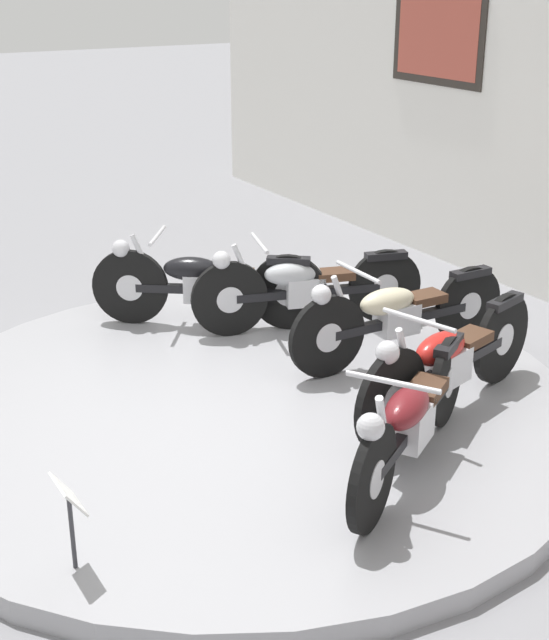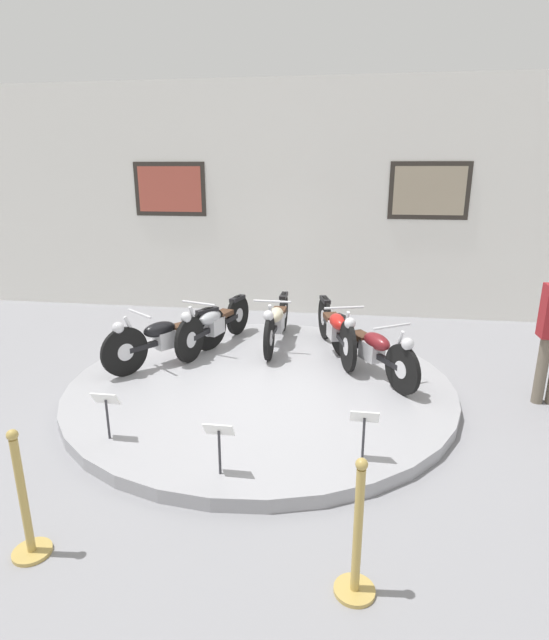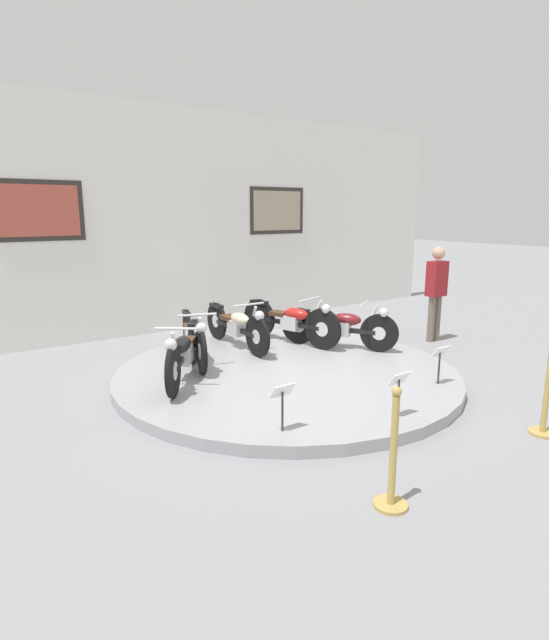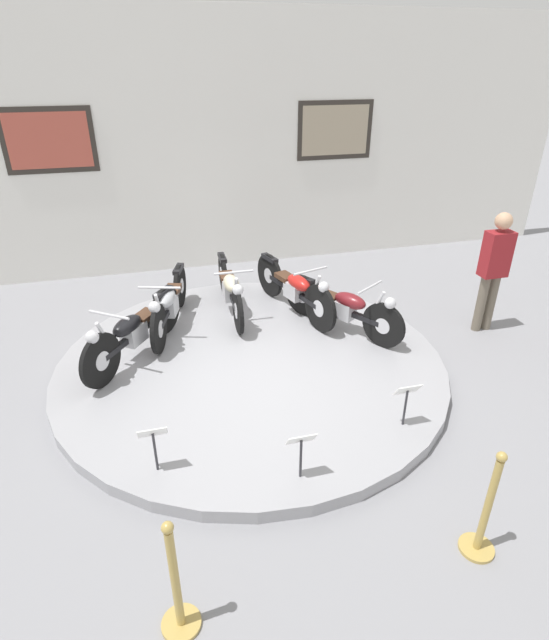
{
  "view_description": "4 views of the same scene",
  "coord_description": "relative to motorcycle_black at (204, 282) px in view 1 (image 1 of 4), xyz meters",
  "views": [
    {
      "loc": [
        5.01,
        -2.67,
        3.0
      ],
      "look_at": [
        0.11,
        0.22,
        0.74
      ],
      "focal_mm": 50.0,
      "sensor_mm": 36.0,
      "label": 1
    },
    {
      "loc": [
        1.04,
        -5.77,
        2.73
      ],
      "look_at": [
        0.15,
        0.2,
        0.89
      ],
      "focal_mm": 28.0,
      "sensor_mm": 36.0,
      "label": 2
    },
    {
      "loc": [
        -4.01,
        -5.48,
        2.34
      ],
      "look_at": [
        0.05,
        0.37,
        0.78
      ],
      "focal_mm": 28.0,
      "sensor_mm": 36.0,
      "label": 3
    },
    {
      "loc": [
        -1.08,
        -5.22,
        3.51
      ],
      "look_at": [
        0.29,
        -0.06,
        0.69
      ],
      "focal_mm": 28.0,
      "sensor_mm": 36.0,
      "label": 4
    }
  ],
  "objects": [
    {
      "name": "motorcycle_black",
      "position": [
        0.0,
        0.0,
        0.0
      ],
      "size": [
        1.23,
        1.65,
        0.8
      ],
      "color": "black",
      "rests_on": "display_platform"
    },
    {
      "name": "motorcycle_red",
      "position": [
        2.29,
        0.69,
        0.01
      ],
      "size": [
        0.69,
        1.96,
        0.81
      ],
      "color": "black",
      "rests_on": "display_platform"
    },
    {
      "name": "motorcycle_maroon",
      "position": [
        2.77,
        -0.0,
        -0.02
      ],
      "size": [
        1.1,
        1.68,
        0.78
      ],
      "color": "black",
      "rests_on": "display_platform"
    },
    {
      "name": "info_placard_front_right",
      "position": [
        2.63,
        -2.05,
        -0.02
      ],
      "size": [
        0.26,
        0.11,
        0.51
      ],
      "color": "#333338",
      "rests_on": "display_platform"
    },
    {
      "name": "ground_plane",
      "position": [
        1.39,
        -0.41,
        -0.53
      ],
      "size": [
        60.0,
        60.0,
        0.0
      ],
      "primitive_type": "plane",
      "color": "gray"
    },
    {
      "name": "display_platform",
      "position": [
        1.39,
        -0.41,
        -0.46
      ],
      "size": [
        4.81,
        4.81,
        0.14
      ],
      "primitive_type": "cylinder",
      "color": "#99999E",
      "rests_on": "ground_plane"
    },
    {
      "name": "motorcycle_silver",
      "position": [
        0.48,
        0.69,
        -0.0
      ],
      "size": [
        0.7,
        1.92,
        0.8
      ],
      "color": "black",
      "rests_on": "display_platform"
    },
    {
      "name": "motorcycle_cream",
      "position": [
        1.39,
        0.97,
        -0.01
      ],
      "size": [
        0.54,
        1.99,
        0.79
      ],
      "color": "black",
      "rests_on": "display_platform"
    }
  ]
}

